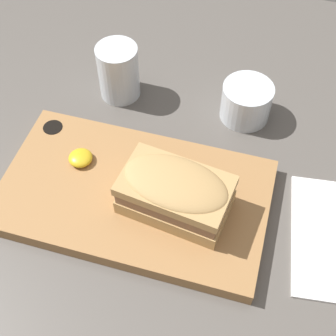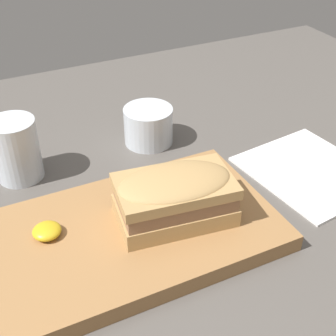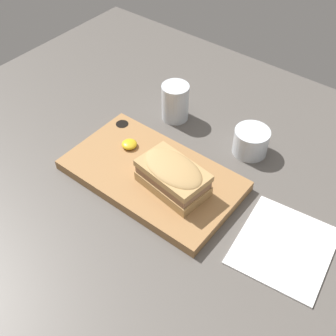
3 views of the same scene
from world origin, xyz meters
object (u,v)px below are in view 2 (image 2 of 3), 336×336
(sandwich, at_px, (175,195))
(wine_glass, at_px, (148,127))
(water_glass, at_px, (17,153))
(napkin, at_px, (310,171))
(serving_board, at_px, (126,235))

(sandwich, distance_m, wine_glass, 0.23)
(water_glass, bearing_deg, napkin, -24.50)
(serving_board, height_order, wine_glass, wine_glass)
(serving_board, relative_size, wine_glass, 4.66)
(sandwich, bearing_deg, serving_board, 172.17)
(serving_board, relative_size, napkin, 1.83)
(serving_board, bearing_deg, wine_glass, 59.38)
(sandwich, relative_size, napkin, 0.75)
(sandwich, height_order, wine_glass, sandwich)
(serving_board, height_order, sandwich, sandwich)
(sandwich, relative_size, water_glass, 1.62)
(napkin, bearing_deg, wine_glass, 134.67)
(serving_board, relative_size, sandwich, 2.46)
(serving_board, bearing_deg, sandwich, -7.83)
(serving_board, xyz_separation_m, water_glass, (-0.09, 0.20, 0.03))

